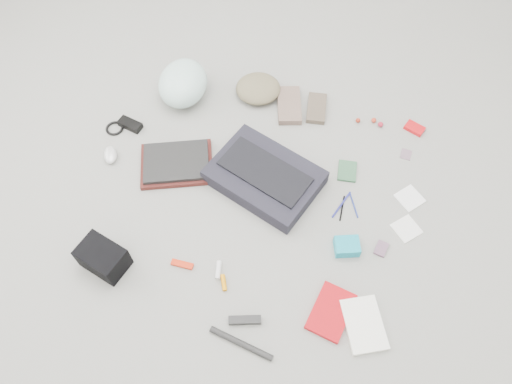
% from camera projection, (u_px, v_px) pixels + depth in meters
% --- Properties ---
extents(ground_plane, '(4.00, 4.00, 0.00)m').
position_uv_depth(ground_plane, '(256.00, 198.00, 2.26)').
color(ground_plane, gray).
extents(messenger_bag, '(0.57, 0.49, 0.08)m').
position_uv_depth(messenger_bag, '(265.00, 177.00, 2.27)').
color(messenger_bag, black).
rests_on(messenger_bag, ground_plane).
extents(bag_flap, '(0.45, 0.32, 0.01)m').
position_uv_depth(bag_flap, '(265.00, 171.00, 2.23)').
color(bag_flap, black).
rests_on(bag_flap, messenger_bag).
extents(laptop_sleeve, '(0.40, 0.35, 0.02)m').
position_uv_depth(laptop_sleeve, '(177.00, 164.00, 2.34)').
color(laptop_sleeve, '#4F1C18').
rests_on(laptop_sleeve, ground_plane).
extents(laptop, '(0.36, 0.31, 0.02)m').
position_uv_depth(laptop, '(176.00, 161.00, 2.32)').
color(laptop, black).
rests_on(laptop, laptop_sleeve).
extents(bike_helmet, '(0.26, 0.31, 0.18)m').
position_uv_depth(bike_helmet, '(183.00, 83.00, 2.49)').
color(bike_helmet, '#CBF6ED').
rests_on(bike_helmet, ground_plane).
extents(beanie, '(0.28, 0.27, 0.08)m').
position_uv_depth(beanie, '(258.00, 89.00, 2.54)').
color(beanie, '#72684B').
rests_on(beanie, ground_plane).
extents(mitten_left, '(0.17, 0.25, 0.03)m').
position_uv_depth(mitten_left, '(289.00, 105.00, 2.51)').
color(mitten_left, '#7A6154').
rests_on(mitten_left, ground_plane).
extents(mitten_right, '(0.11, 0.19, 0.03)m').
position_uv_depth(mitten_right, '(316.00, 108.00, 2.51)').
color(mitten_right, brown).
rests_on(mitten_right, ground_plane).
extents(power_brick, '(0.13, 0.08, 0.03)m').
position_uv_depth(power_brick, '(130.00, 125.00, 2.45)').
color(power_brick, black).
rests_on(power_brick, ground_plane).
extents(cable_coil, '(0.11, 0.11, 0.01)m').
position_uv_depth(cable_coil, '(115.00, 128.00, 2.45)').
color(cable_coil, black).
rests_on(cable_coil, ground_plane).
extents(mouse, '(0.10, 0.12, 0.04)m').
position_uv_depth(mouse, '(110.00, 155.00, 2.36)').
color(mouse, silver).
rests_on(mouse, ground_plane).
extents(camera_bag, '(0.22, 0.18, 0.12)m').
position_uv_depth(camera_bag, '(103.00, 258.00, 2.04)').
color(camera_bag, black).
rests_on(camera_bag, ground_plane).
extents(multitool, '(0.09, 0.03, 0.01)m').
position_uv_depth(multitool, '(182.00, 264.00, 2.08)').
color(multitool, red).
rests_on(multitool, ground_plane).
extents(toiletry_tube_white, '(0.04, 0.08, 0.02)m').
position_uv_depth(toiletry_tube_white, '(218.00, 270.00, 2.06)').
color(toiletry_tube_white, silver).
rests_on(toiletry_tube_white, ground_plane).
extents(toiletry_tube_orange, '(0.05, 0.07, 0.02)m').
position_uv_depth(toiletry_tube_orange, '(224.00, 283.00, 2.04)').
color(toiletry_tube_orange, orange).
rests_on(toiletry_tube_orange, ground_plane).
extents(u_lock, '(0.13, 0.07, 0.03)m').
position_uv_depth(u_lock, '(245.00, 320.00, 1.95)').
color(u_lock, black).
rests_on(u_lock, ground_plane).
extents(bike_pump, '(0.26, 0.08, 0.02)m').
position_uv_depth(bike_pump, '(241.00, 343.00, 1.91)').
color(bike_pump, black).
rests_on(bike_pump, ground_plane).
extents(book_red, '(0.19, 0.24, 0.02)m').
position_uv_depth(book_red, '(331.00, 312.00, 1.97)').
color(book_red, red).
rests_on(book_red, ground_plane).
extents(book_white, '(0.22, 0.26, 0.02)m').
position_uv_depth(book_white, '(364.00, 325.00, 1.95)').
color(book_white, white).
rests_on(book_white, ground_plane).
extents(notepad, '(0.09, 0.12, 0.01)m').
position_uv_depth(notepad, '(347.00, 171.00, 2.32)').
color(notepad, '#315D3D').
rests_on(notepad, ground_plane).
extents(pen_blue, '(0.07, 0.15, 0.01)m').
position_uv_depth(pen_blue, '(341.00, 205.00, 2.23)').
color(pen_blue, navy).
rests_on(pen_blue, ground_plane).
extents(pen_black, '(0.01, 0.13, 0.01)m').
position_uv_depth(pen_black, '(342.00, 208.00, 2.22)').
color(pen_black, black).
rests_on(pen_black, ground_plane).
extents(pen_navy, '(0.06, 0.12, 0.01)m').
position_uv_depth(pen_navy, '(354.00, 205.00, 2.23)').
color(pen_navy, navy).
rests_on(pen_navy, ground_plane).
extents(accordion_wallet, '(0.12, 0.11, 0.05)m').
position_uv_depth(accordion_wallet, '(347.00, 246.00, 2.10)').
color(accordion_wallet, '#119DB9').
rests_on(accordion_wallet, ground_plane).
extents(card_deck, '(0.06, 0.08, 0.01)m').
position_uv_depth(card_deck, '(381.00, 249.00, 2.12)').
color(card_deck, slate).
rests_on(card_deck, ground_plane).
extents(napkin_top, '(0.15, 0.15, 0.01)m').
position_uv_depth(napkin_top, '(410.00, 198.00, 2.25)').
color(napkin_top, white).
rests_on(napkin_top, ground_plane).
extents(napkin_bottom, '(0.15, 0.15, 0.01)m').
position_uv_depth(napkin_bottom, '(406.00, 229.00, 2.17)').
color(napkin_bottom, white).
rests_on(napkin_bottom, ground_plane).
extents(lollipop_a, '(0.03, 0.03, 0.02)m').
position_uv_depth(lollipop_a, '(358.00, 120.00, 2.47)').
color(lollipop_a, '#A12D18').
rests_on(lollipop_a, ground_plane).
extents(lollipop_b, '(0.03, 0.03, 0.02)m').
position_uv_depth(lollipop_b, '(374.00, 120.00, 2.47)').
color(lollipop_b, red).
rests_on(lollipop_b, ground_plane).
extents(lollipop_c, '(0.03, 0.03, 0.03)m').
position_uv_depth(lollipop_c, '(380.00, 124.00, 2.46)').
color(lollipop_c, '#A81B2E').
rests_on(lollipop_c, ground_plane).
extents(altoids_tin, '(0.11, 0.09, 0.02)m').
position_uv_depth(altoids_tin, '(415.00, 128.00, 2.45)').
color(altoids_tin, red).
rests_on(altoids_tin, ground_plane).
extents(stamp_sheet, '(0.06, 0.06, 0.00)m').
position_uv_depth(stamp_sheet, '(406.00, 154.00, 2.38)').
color(stamp_sheet, slate).
rests_on(stamp_sheet, ground_plane).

